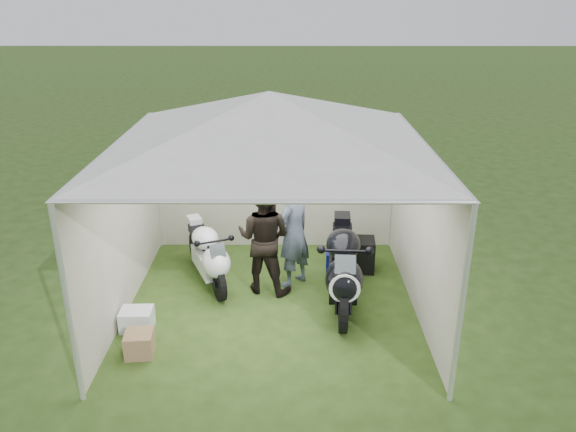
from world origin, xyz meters
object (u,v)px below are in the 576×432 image
object	(u,v)px
person_dark_jacket	(264,238)
motorcycle_black	(343,266)
crate_0	(137,319)
paddock_stand	(340,262)
equipment_box	(358,254)
person_blue_jacket	(294,232)
motorcycle_white	(208,254)
crate_1	(140,344)
canopy_tent	(270,125)

from	to	relation	value
person_dark_jacket	motorcycle_black	bearing A→B (deg)	177.02
person_dark_jacket	crate_0	bearing A→B (deg)	50.92
motorcycle_black	crate_0	bearing A→B (deg)	-163.42
paddock_stand	equipment_box	xyz separation A→B (m)	(0.27, 0.08, 0.09)
person_dark_jacket	crate_0	size ratio (longest dim) A/B	4.04
person_blue_jacket	crate_0	bearing A→B (deg)	-18.09
motorcycle_white	person_blue_jacket	xyz separation A→B (m)	(1.28, -0.01, 0.37)
motorcycle_black	crate_1	world-z (taller)	motorcycle_black
motorcycle_white	paddock_stand	world-z (taller)	motorcycle_white
motorcycle_white	person_dark_jacket	bearing A→B (deg)	-35.58
motorcycle_white	person_blue_jacket	world-z (taller)	person_blue_jacket
motorcycle_white	person_dark_jacket	xyz separation A→B (m)	(0.85, -0.19, 0.35)
equipment_box	crate_1	distance (m)	3.68
crate_1	person_blue_jacket	bearing A→B (deg)	43.43
paddock_stand	person_dark_jacket	size ratio (longest dim) A/B	0.27
person_blue_jacket	equipment_box	size ratio (longest dim) A/B	3.28
canopy_tent	motorcycle_black	size ratio (longest dim) A/B	2.57
paddock_stand	equipment_box	size ratio (longest dim) A/B	0.87
motorcycle_white	person_dark_jacket	world-z (taller)	person_dark_jacket
person_dark_jacket	equipment_box	bearing A→B (deg)	-137.76
paddock_stand	person_blue_jacket	bearing A→B (deg)	-151.63
motorcycle_white	motorcycle_black	world-z (taller)	motorcycle_black
equipment_box	crate_1	size ratio (longest dim) A/B	1.55
crate_1	motorcycle_black	bearing A→B (deg)	24.88
equipment_box	crate_0	size ratio (longest dim) A/B	1.25
motorcycle_white	equipment_box	bearing A→B (deg)	-11.77
canopy_tent	crate_1	world-z (taller)	canopy_tent
motorcycle_white	crate_0	bearing A→B (deg)	-145.52
person_blue_jacket	equipment_box	bearing A→B (deg)	156.33
equipment_box	crate_0	bearing A→B (deg)	-151.05
paddock_stand	canopy_tent	bearing A→B (deg)	-137.41
motorcycle_black	paddock_stand	size ratio (longest dim) A/B	4.85
motorcycle_white	motorcycle_black	bearing A→B (deg)	-40.56
canopy_tent	person_dark_jacket	bearing A→B (deg)	106.05
canopy_tent	crate_0	xyz separation A→B (m)	(-1.75, -0.66, -2.44)
canopy_tent	crate_0	distance (m)	3.07
crate_0	motorcycle_black	bearing A→B (deg)	12.92
paddock_stand	crate_0	size ratio (longest dim) A/B	1.09
canopy_tent	equipment_box	xyz separation A→B (m)	(1.33, 1.05, -2.32)
motorcycle_black	person_dark_jacket	world-z (taller)	person_dark_jacket
motorcycle_white	person_blue_jacket	distance (m)	1.33
paddock_stand	person_blue_jacket	distance (m)	1.08
person_dark_jacket	person_blue_jacket	world-z (taller)	person_blue_jacket
motorcycle_white	motorcycle_black	xyz separation A→B (m)	(1.95, -0.61, 0.12)
motorcycle_black	motorcycle_white	bearing A→B (deg)	166.25
paddock_stand	crate_1	xyz separation A→B (m)	(-2.63, -2.19, -0.02)
canopy_tent	person_blue_jacket	size ratio (longest dim) A/B	3.31
crate_1	paddock_stand	bearing A→B (deg)	39.76
crate_1	crate_0	bearing A→B (deg)	107.50
motorcycle_white	equipment_box	world-z (taller)	motorcycle_white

